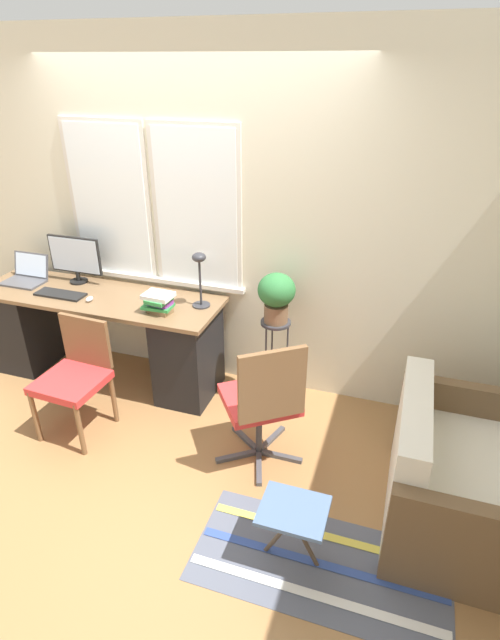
# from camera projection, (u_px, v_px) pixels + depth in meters

# --- Properties ---
(ground_plane) EXTENTS (14.00, 14.00, 0.00)m
(ground_plane) POSITION_uv_depth(u_px,v_px,m) (170.00, 413.00, 3.89)
(ground_plane) COLOR #9E7042
(wall_back_with_window) EXTENTS (9.00, 0.12, 2.70)m
(wall_back_with_window) POSITION_uv_depth(u_px,v_px,m) (196.00, 220.00, 3.85)
(wall_back_with_window) COLOR beige
(wall_back_with_window) RESTS_ON ground_plane
(desk) EXTENTS (2.04, 0.62, 0.77)m
(desk) POSITION_uv_depth(u_px,v_px,m) (103.00, 334.00, 4.17)
(desk) COLOR brown
(desk) RESTS_ON ground_plane
(laptop) EXTENTS (0.34, 0.27, 0.22)m
(laptop) POSITION_uv_depth(u_px,v_px,m) (26.00, 276.00, 4.22)
(laptop) COLOR #4C4C51
(laptop) RESTS_ON desk
(monitor) EXTENTS (0.47, 0.15, 0.40)m
(monitor) POSITION_uv_depth(u_px,v_px,m) (75.00, 257.00, 4.13)
(monitor) COLOR black
(monitor) RESTS_ON desk
(keyboard) EXTENTS (0.41, 0.15, 0.02)m
(keyboard) POSITION_uv_depth(u_px,v_px,m) (60.00, 294.00, 3.99)
(keyboard) COLOR black
(keyboard) RESTS_ON desk
(mouse) EXTENTS (0.04, 0.07, 0.04)m
(mouse) POSITION_uv_depth(u_px,v_px,m) (89.00, 299.00, 3.89)
(mouse) COLOR silver
(mouse) RESTS_ON desk
(desk_lamp) EXTENTS (0.14, 0.14, 0.43)m
(desk_lamp) POSITION_uv_depth(u_px,v_px,m) (200.00, 270.00, 3.69)
(desk_lamp) COLOR #2D2D33
(desk_lamp) RESTS_ON desk
(book_stack) EXTENTS (0.23, 0.19, 0.15)m
(book_stack) POSITION_uv_depth(u_px,v_px,m) (159.00, 302.00, 3.69)
(book_stack) COLOR olive
(book_stack) RESTS_ON desk
(desk_chair_wooden) EXTENTS (0.46, 0.47, 0.84)m
(desk_chair_wooden) POSITION_uv_depth(u_px,v_px,m) (75.00, 374.00, 3.56)
(desk_chair_wooden) COLOR brown
(desk_chair_wooden) RESTS_ON ground_plane
(office_chair_swivel) EXTENTS (0.64, 0.64, 0.97)m
(office_chair_swivel) POSITION_uv_depth(u_px,v_px,m) (263.00, 401.00, 3.20)
(office_chair_swivel) COLOR #47474C
(office_chair_swivel) RESTS_ON ground_plane
(couch_loveseat) EXTENTS (0.82, 1.12, 0.79)m
(couch_loveseat) POSITION_uv_depth(u_px,v_px,m) (457.00, 482.00, 2.89)
(couch_loveseat) COLOR white
(couch_loveseat) RESTS_ON ground_plane
(plant_stand) EXTENTS (0.23, 0.23, 0.72)m
(plant_stand) POSITION_uv_depth(u_px,v_px,m) (275.00, 334.00, 3.77)
(plant_stand) COLOR #333338
(plant_stand) RESTS_ON ground_plane
(potted_plant) EXTENTS (0.28, 0.28, 0.38)m
(potted_plant) POSITION_uv_depth(u_px,v_px,m) (276.00, 294.00, 3.61)
(potted_plant) COLOR brown
(potted_plant) RESTS_ON plant_stand
(floor_rug_striped) EXTENTS (1.39, 0.65, 0.01)m
(floor_rug_striped) POSITION_uv_depth(u_px,v_px,m) (320.00, 564.00, 2.73)
(floor_rug_striped) COLOR #565B6B
(floor_rug_striped) RESTS_ON ground_plane
(folding_stool) EXTENTS (0.35, 0.30, 0.39)m
(folding_stool) POSITION_uv_depth(u_px,v_px,m) (293.00, 514.00, 2.61)
(folding_stool) COLOR slate
(folding_stool) RESTS_ON ground_plane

